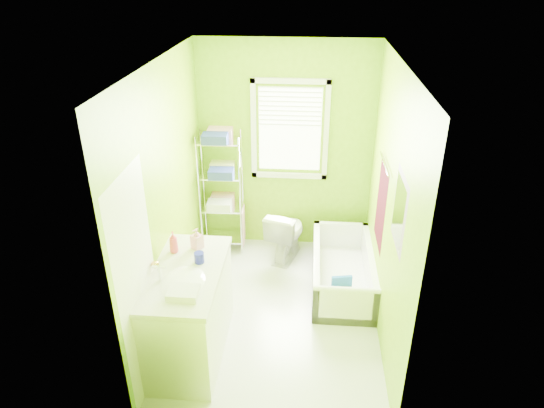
# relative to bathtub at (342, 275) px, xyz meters

# --- Properties ---
(ground) EXTENTS (2.90, 2.90, 0.00)m
(ground) POSITION_rel_bathtub_xyz_m (-0.72, -0.52, -0.15)
(ground) COLOR silver
(ground) RESTS_ON ground
(room_envelope) EXTENTS (2.14, 2.94, 2.62)m
(room_envelope) POSITION_rel_bathtub_xyz_m (-0.72, -0.52, 1.40)
(room_envelope) COLOR #79AB08
(room_envelope) RESTS_ON ground
(window) EXTENTS (0.92, 0.05, 1.22)m
(window) POSITION_rel_bathtub_xyz_m (-0.67, 0.90, 1.47)
(window) COLOR white
(window) RESTS_ON ground
(door) EXTENTS (0.09, 0.80, 2.00)m
(door) POSITION_rel_bathtub_xyz_m (-1.75, -1.52, 0.85)
(door) COLOR white
(door) RESTS_ON ground
(right_wall_decor) EXTENTS (0.04, 1.48, 1.17)m
(right_wall_decor) POSITION_rel_bathtub_xyz_m (0.32, -0.54, 1.17)
(right_wall_decor) COLOR #3C0710
(right_wall_decor) RESTS_ON ground
(bathtub) EXTENTS (0.67, 1.43, 0.46)m
(bathtub) POSITION_rel_bathtub_xyz_m (0.00, 0.00, 0.00)
(bathtub) COLOR white
(bathtub) RESTS_ON ground
(toilet) EXTENTS (0.55, 0.74, 0.67)m
(toilet) POSITION_rel_bathtub_xyz_m (-0.67, 0.57, 0.19)
(toilet) COLOR white
(toilet) RESTS_ON ground
(vanity) EXTENTS (0.63, 1.22, 1.13)m
(vanity) POSITION_rel_bathtub_xyz_m (-1.47, -1.15, 0.34)
(vanity) COLOR white
(vanity) RESTS_ON ground
(wire_shelf_unit) EXTENTS (0.54, 0.43, 1.57)m
(wire_shelf_unit) POSITION_rel_bathtub_xyz_m (-1.48, 0.73, 0.81)
(wire_shelf_unit) COLOR silver
(wire_shelf_unit) RESTS_ON ground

